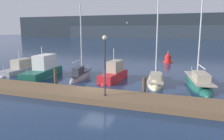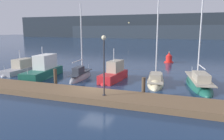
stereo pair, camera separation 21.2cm
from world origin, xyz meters
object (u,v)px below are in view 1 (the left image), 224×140
sailboat_berth_5 (155,82)px  rowboat_adrift (24,64)px  sailboat_berth_3 (81,77)px  sailboat_berth_6 (198,84)px  dock_lamppost (105,56)px  motorboat_berth_1 (20,71)px  motorboat_berth_4 (114,77)px  channel_buoy (168,59)px  motorboat_berth_2 (43,73)px

sailboat_berth_5 → rowboat_adrift: sailboat_berth_5 is taller
sailboat_berth_3 → rowboat_adrift: (-12.96, 6.38, -0.13)m
sailboat_berth_6 → dock_lamppost: 10.05m
motorboat_berth_1 → motorboat_berth_4: (11.84, -0.07, 0.11)m
rowboat_adrift → channel_buoy: bearing=22.8°
rowboat_adrift → motorboat_berth_4: bearing=-20.1°
motorboat_berth_1 → channel_buoy: (15.80, 14.58, 0.37)m
motorboat_berth_2 → sailboat_berth_5: size_ratio=0.70×
sailboat_berth_5 → channel_buoy: size_ratio=5.48×
motorboat_berth_4 → dock_lamppost: (1.59, -6.48, 2.88)m
sailboat_berth_6 → channel_buoy: (-4.03, 14.04, 0.49)m
channel_buoy → dock_lamppost: (-2.37, -21.13, 2.62)m
motorboat_berth_4 → channel_buoy: size_ratio=2.88×
sailboat_berth_5 → sailboat_berth_6: sailboat_berth_6 is taller
motorboat_berth_4 → channel_buoy: (3.96, 14.66, 0.26)m
motorboat_berth_4 → rowboat_adrift: bearing=159.9°
motorboat_berth_1 → motorboat_berth_4: 11.84m
motorboat_berth_4 → sailboat_berth_5: bearing=6.9°
motorboat_berth_2 → motorboat_berth_1: bearing=165.2°
motorboat_berth_4 → sailboat_berth_6: size_ratio=0.44×
motorboat_berth_1 → channel_buoy: 21.51m
sailboat_berth_6 → rowboat_adrift: bearing=167.5°
sailboat_berth_5 → dock_lamppost: bearing=-110.0°
motorboat_berth_2 → sailboat_berth_3: 4.24m
sailboat_berth_6 → rowboat_adrift: (-24.52, 5.43, -0.14)m
sailboat_berth_6 → dock_lamppost: sailboat_berth_6 is taller
motorboat_berth_2 → motorboat_berth_4: (7.74, 1.01, -0.12)m
sailboat_berth_5 → sailboat_berth_6: 3.87m
motorboat_berth_2 → channel_buoy: bearing=53.2°
sailboat_berth_3 → sailboat_berth_6: (11.56, 0.95, 0.00)m
sailboat_berth_6 → dock_lamppost: bearing=-132.1°
motorboat_berth_4 → sailboat_berth_6: sailboat_berth_6 is taller
motorboat_berth_4 → sailboat_berth_5: (4.12, 0.50, -0.27)m
dock_lamppost → sailboat_berth_5: bearing=70.0°
motorboat_berth_1 → motorboat_berth_4: size_ratio=1.12×
motorboat_berth_1 → dock_lamppost: dock_lamppost is taller
dock_lamppost → motorboat_berth_2: bearing=149.6°
motorboat_berth_2 → sailboat_berth_3: sailboat_berth_3 is taller
sailboat_berth_5 → channel_buoy: (-0.17, 14.16, 0.53)m
motorboat_berth_1 → motorboat_berth_4: motorboat_berth_4 is taller
channel_buoy → motorboat_berth_1: bearing=-137.3°
motorboat_berth_4 → rowboat_adrift: (-16.53, 6.05, -0.36)m
motorboat_berth_2 → rowboat_adrift: motorboat_berth_2 is taller
sailboat_berth_3 → channel_buoy: size_ratio=4.81×
sailboat_berth_5 → motorboat_berth_1: bearing=-178.5°
channel_buoy → rowboat_adrift: (-20.48, -8.61, -0.62)m
channel_buoy → dock_lamppost: bearing=-96.4°
motorboat_berth_2 → sailboat_berth_5: 11.97m
sailboat_berth_3 → sailboat_berth_6: 11.60m
sailboat_berth_6 → dock_lamppost: (-6.40, -7.09, 3.11)m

